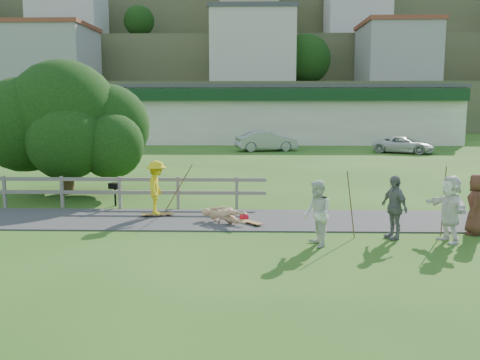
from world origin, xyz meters
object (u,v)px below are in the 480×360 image
(spectator_a, at_px, (317,214))
(spectator_d, at_px, (450,209))
(spectator_b, at_px, (394,207))
(bbq, at_px, (115,194))
(car_silver, at_px, (266,141))
(skater_rider, at_px, (157,191))
(tree, at_px, (65,144))
(car_white, at_px, (403,145))
(spectator_c, at_px, (476,204))
(skater_fallen, at_px, (224,215))

(spectator_a, xyz_separation_m, spectator_d, (3.48, 0.52, 0.04))
(spectator_b, height_order, bbq, spectator_b)
(bbq, bearing_deg, spectator_d, -1.89)
(spectator_d, xyz_separation_m, car_silver, (-4.17, 25.88, -0.13))
(skater_rider, xyz_separation_m, tree, (-4.38, 4.31, 1.11))
(spectator_d, bearing_deg, bbq, -128.22)
(spectator_a, distance_m, car_white, 26.61)
(spectator_a, relative_size, spectator_d, 0.96)
(spectator_b, xyz_separation_m, spectator_c, (2.37, 0.51, -0.01))
(spectator_b, xyz_separation_m, car_white, (6.90, 24.22, -0.26))
(spectator_a, bearing_deg, spectator_c, 94.04)
(spectator_b, height_order, spectator_d, spectator_d)
(skater_rider, distance_m, car_silver, 23.45)
(car_silver, xyz_separation_m, bbq, (-5.75, -21.30, -0.34))
(skater_fallen, height_order, spectator_c, spectator_c)
(skater_fallen, height_order, car_silver, car_silver)
(spectator_a, bearing_deg, tree, -142.57)
(car_silver, height_order, bbq, car_silver)
(skater_rider, relative_size, bbq, 2.10)
(spectator_a, height_order, spectator_b, spectator_b)
(spectator_d, xyz_separation_m, tree, (-12.50, 7.08, 1.09))
(spectator_d, height_order, car_white, spectator_d)
(car_silver, bearing_deg, skater_fallen, 161.23)
(car_silver, distance_m, bbq, 22.06)
(spectator_a, xyz_separation_m, spectator_c, (4.49, 1.33, -0.00))
(tree, relative_size, bbq, 8.60)
(spectator_c, relative_size, car_white, 0.40)
(skater_fallen, xyz_separation_m, bbq, (-3.95, 2.72, 0.13))
(skater_rider, height_order, spectator_d, spectator_d)
(spectator_a, relative_size, car_white, 0.40)
(spectator_d, distance_m, car_silver, 26.22)
(spectator_d, height_order, car_silver, spectator_d)
(car_silver, relative_size, car_white, 1.06)
(spectator_b, bearing_deg, tree, -143.61)
(spectator_c, bearing_deg, car_white, -163.62)
(skater_rider, relative_size, tree, 0.24)
(spectator_b, distance_m, bbq, 9.59)
(skater_fallen, xyz_separation_m, tree, (-6.53, 5.22, 1.69))
(spectator_a, relative_size, tree, 0.24)
(spectator_c, xyz_separation_m, car_white, (4.54, 23.71, -0.25))
(skater_fallen, relative_size, car_white, 0.36)
(car_silver, xyz_separation_m, tree, (-8.33, -18.80, 1.22))
(skater_fallen, relative_size, bbq, 1.87)
(skater_fallen, distance_m, tree, 8.53)
(spectator_c, height_order, bbq, spectator_c)
(skater_rider, xyz_separation_m, spectator_c, (9.13, -1.97, -0.01))
(skater_fallen, relative_size, spectator_d, 0.87)
(skater_rider, xyz_separation_m, car_white, (13.66, 21.74, -0.26))
(spectator_c, xyz_separation_m, tree, (-13.51, 6.28, 1.13))
(skater_fallen, distance_m, car_white, 25.41)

